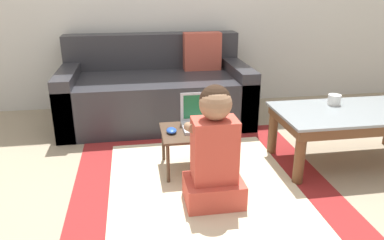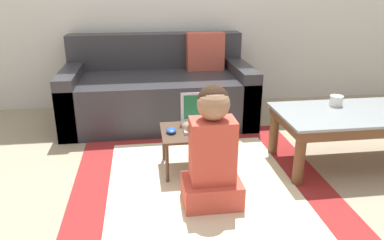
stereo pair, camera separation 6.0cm
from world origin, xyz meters
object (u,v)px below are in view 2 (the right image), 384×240
(couch, at_px, (159,91))
(computer_mouse, at_px, (171,130))
(coffee_table, at_px, (355,120))
(person_seated, at_px, (212,152))
(laptop_desk, at_px, (196,135))
(cup_on_table, at_px, (336,101))
(laptop, at_px, (204,122))

(couch, relative_size, computer_mouse, 17.40)
(couch, height_order, coffee_table, couch)
(computer_mouse, xyz_separation_m, person_seated, (0.20, -0.43, 0.03))
(coffee_table, xyz_separation_m, laptop_desk, (-1.12, 0.07, -0.08))
(coffee_table, distance_m, person_seated, 1.16)
(couch, distance_m, person_seated, 1.55)
(laptop_desk, bearing_deg, person_seated, -86.71)
(computer_mouse, xyz_separation_m, cup_on_table, (1.22, 0.09, 0.13))
(person_seated, xyz_separation_m, cup_on_table, (1.02, 0.52, 0.10))
(coffee_table, relative_size, person_seated, 1.50)
(person_seated, bearing_deg, coffee_table, 18.93)
(couch, bearing_deg, cup_on_table, -39.24)
(computer_mouse, bearing_deg, cup_on_table, 4.24)
(couch, bearing_deg, laptop_desk, -79.74)
(computer_mouse, relative_size, cup_on_table, 1.06)
(cup_on_table, bearing_deg, person_seated, -152.99)
(laptop, bearing_deg, couch, 104.09)
(laptop, bearing_deg, cup_on_table, 0.95)
(laptop, bearing_deg, computer_mouse, -162.59)
(couch, xyz_separation_m, person_seated, (0.22, -1.53, 0.06))
(couch, distance_m, computer_mouse, 1.10)
(laptop_desk, distance_m, cup_on_table, 1.06)
(laptop, bearing_deg, person_seated, -94.07)
(laptop_desk, relative_size, laptop, 1.59)
(computer_mouse, height_order, person_seated, person_seated)
(couch, xyz_separation_m, cup_on_table, (1.24, -1.01, 0.16))
(couch, xyz_separation_m, laptop_desk, (0.20, -1.09, -0.02))
(laptop_desk, bearing_deg, coffee_table, -3.34)
(computer_mouse, bearing_deg, couch, 91.15)
(laptop, relative_size, cup_on_table, 3.31)
(coffee_table, relative_size, cup_on_table, 11.97)
(laptop, relative_size, computer_mouse, 3.11)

